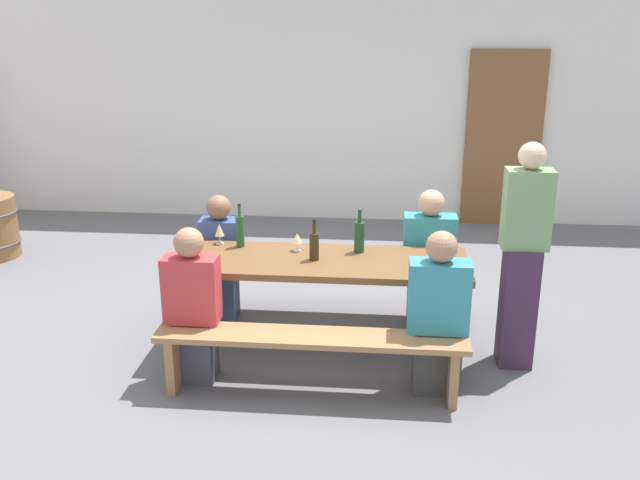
% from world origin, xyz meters
% --- Properties ---
extents(ground_plane, '(24.00, 24.00, 0.00)m').
position_xyz_m(ground_plane, '(0.00, 0.00, 0.00)').
color(ground_plane, slate).
extents(back_wall, '(14.00, 0.20, 3.20)m').
position_xyz_m(back_wall, '(0.00, 3.74, 1.60)').
color(back_wall, silver).
rests_on(back_wall, ground).
extents(wooden_door, '(0.90, 0.06, 2.10)m').
position_xyz_m(wooden_door, '(1.88, 3.60, 1.05)').
color(wooden_door, brown).
rests_on(wooden_door, ground).
extents(tasting_table, '(2.21, 0.73, 0.75)m').
position_xyz_m(tasting_table, '(0.00, 0.00, 0.67)').
color(tasting_table, brown).
rests_on(tasting_table, ground).
extents(bench_near, '(2.11, 0.30, 0.45)m').
position_xyz_m(bench_near, '(0.00, -0.66, 0.36)').
color(bench_near, '#9E7247').
rests_on(bench_near, ground).
extents(bench_far, '(2.11, 0.30, 0.45)m').
position_xyz_m(bench_far, '(0.00, 0.66, 0.36)').
color(bench_far, '#9E7247').
rests_on(bench_far, ground).
extents(wine_bottle_0, '(0.07, 0.07, 0.34)m').
position_xyz_m(wine_bottle_0, '(-0.65, 0.24, 0.88)').
color(wine_bottle_0, '#234C2D').
rests_on(wine_bottle_0, tasting_table).
extents(wine_bottle_1, '(0.07, 0.07, 0.31)m').
position_xyz_m(wine_bottle_1, '(-0.04, -0.02, 0.86)').
color(wine_bottle_1, '#332814').
rests_on(wine_bottle_1, tasting_table).
extents(wine_bottle_2, '(0.08, 0.08, 0.33)m').
position_xyz_m(wine_bottle_2, '(0.28, 0.19, 0.88)').
color(wine_bottle_2, '#194723').
rests_on(wine_bottle_2, tasting_table).
extents(wine_glass_0, '(0.08, 0.08, 0.14)m').
position_xyz_m(wine_glass_0, '(-0.19, 0.17, 0.85)').
color(wine_glass_0, silver).
rests_on(wine_glass_0, tasting_table).
extents(wine_glass_1, '(0.08, 0.08, 0.16)m').
position_xyz_m(wine_glass_1, '(-0.83, 0.29, 0.86)').
color(wine_glass_1, silver).
rests_on(wine_glass_1, tasting_table).
extents(seated_guest_near_0, '(0.38, 0.24, 1.13)m').
position_xyz_m(seated_guest_near_0, '(-0.84, -0.51, 0.54)').
color(seated_guest_near_0, '#414251').
rests_on(seated_guest_near_0, ground).
extents(seated_guest_near_1, '(0.41, 0.24, 1.15)m').
position_xyz_m(seated_guest_near_1, '(0.85, -0.51, 0.55)').
color(seated_guest_near_1, '#3F3E3C').
rests_on(seated_guest_near_1, ground).
extents(seated_guest_far_0, '(0.32, 0.24, 1.09)m').
position_xyz_m(seated_guest_far_0, '(-0.88, 0.51, 0.53)').
color(seated_guest_far_0, navy).
rests_on(seated_guest_far_0, ground).
extents(seated_guest_far_1, '(0.42, 0.24, 1.17)m').
position_xyz_m(seated_guest_far_1, '(0.84, 0.51, 0.56)').
color(seated_guest_far_1, '#4E4963').
rests_on(seated_guest_far_1, ground).
extents(standing_host, '(0.32, 0.24, 1.67)m').
position_xyz_m(standing_host, '(1.46, -0.08, 0.82)').
color(standing_host, '#3F2643').
rests_on(standing_host, ground).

